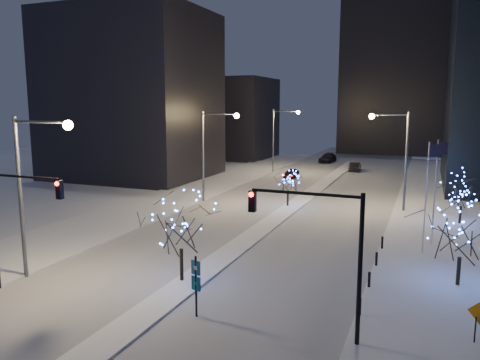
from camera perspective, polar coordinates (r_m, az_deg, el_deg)
The scene contains 24 objects.
ground at distance 25.30m, azimuth -11.62°, elevation -16.02°, with size 160.00×160.00×0.00m, color white.
road at distance 56.49m, azimuth 8.34°, elevation -1.84°, with size 20.00×130.00×0.02m, color #B2B8C2.
median at distance 51.72m, azimuth 7.03°, elevation -2.76°, with size 2.00×80.00×0.15m, color silver.
east_sidewalk at distance 40.42m, azimuth 24.27°, elevation -6.90°, with size 10.00×90.00×0.15m, color silver.
west_sidewalk at distance 48.52m, azimuth -12.41°, elevation -3.70°, with size 8.00×90.00×0.15m, color silver.
filler_west_near at distance 71.77m, azimuth -13.01°, elevation 9.96°, with size 22.00×18.00×24.00m, color black.
filler_west_far at distance 97.13m, azimuth -1.69°, elevation 7.55°, with size 18.00×16.00×16.00m, color black.
horizon_block at distance 111.64m, azimuth 18.89°, elevation 13.97°, with size 24.00×14.00×42.00m, color black.
street_lamp_w_near at distance 30.56m, azimuth -24.02°, elevation 0.49°, with size 4.40×0.56×10.00m.
street_lamp_w_mid at distance 51.06m, azimuth -3.48°, elevation 4.43°, with size 4.40×0.56×10.00m.
street_lamp_w_far at distance 74.36m, azimuth 4.85°, elevation 5.88°, with size 4.40×0.56×10.00m.
street_lamp_east at distance 49.21m, azimuth 18.61°, elevation 3.73°, with size 3.90×0.56×10.00m.
traffic_signal_west at distance 29.16m, azimuth -25.93°, elevation -3.50°, with size 5.26×0.43×7.00m.
traffic_signal_east at distance 21.18m, azimuth 10.32°, elevation -7.23°, with size 5.26×0.43×7.00m.
flagpoles at distance 36.68m, azimuth 22.36°, elevation -0.78°, with size 1.35×2.60×8.00m.
bollards at distance 30.77m, azimuth 15.91°, elevation -10.34°, with size 0.16×12.16×0.90m.
car_near at distance 69.23m, azimuth 6.27°, elevation 0.81°, with size 1.68×4.18×1.42m, color black.
car_mid at distance 78.36m, azimuth 13.85°, elevation 1.58°, with size 1.57×4.49×1.48m, color black.
car_far at distance 89.58m, azimuth 10.65°, elevation 2.66°, with size 2.28×5.61×1.63m, color black.
holiday_tree_median_near at distance 28.20m, azimuth -7.25°, elevation -5.12°, with size 5.41×5.41×5.62m.
holiday_tree_median_far at distance 49.27m, azimuth 5.87°, elevation 0.03°, with size 3.33×3.33×4.18m.
holiday_tree_plaza_near at distance 30.24m, azimuth 25.40°, elevation -5.67°, with size 5.45×5.45×5.16m.
holiday_tree_plaza_far at distance 46.08m, azimuth 25.44°, elevation -1.19°, with size 4.48×4.48×4.68m.
wayfinding_sign at distance 24.14m, azimuth -5.39°, elevation -12.03°, with size 0.57×0.23×3.22m.
Camera 1 is at (12.92, -18.95, 10.68)m, focal length 35.00 mm.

